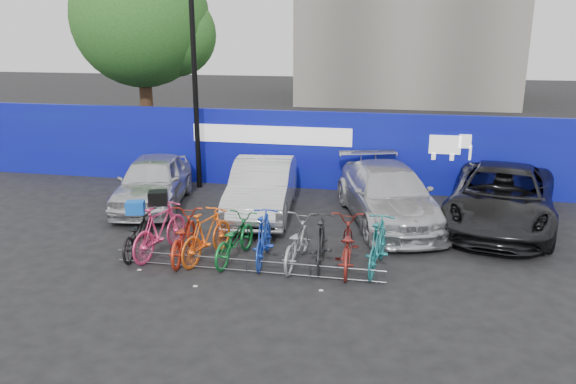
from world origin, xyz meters
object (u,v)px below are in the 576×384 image
(car_2, at_px, (388,195))
(bike_0, at_px, (137,234))
(bike_7, at_px, (321,241))
(bike_8, at_px, (346,244))
(car_1, at_px, (262,188))
(bike_3, at_px, (207,235))
(tree, at_px, (147,22))
(bike_rack, at_px, (246,266))
(bike_4, at_px, (234,239))
(bike_2, at_px, (183,236))
(bike_6, at_px, (296,242))
(car_0, at_px, (153,181))
(bike_1, at_px, (160,230))
(bike_5, at_px, (264,237))
(lamppost, at_px, (195,82))
(car_3, at_px, (502,197))
(bike_9, at_px, (378,245))

(car_2, relative_size, bike_0, 2.78)
(bike_7, xyz_separation_m, bike_8, (0.53, -0.03, -0.02))
(car_1, bearing_deg, bike_3, -103.23)
(tree, distance_m, bike_rack, 13.55)
(bike_4, bearing_deg, car_1, -78.31)
(tree, xyz_separation_m, bike_2, (5.24, -10.17, -4.57))
(bike_6, distance_m, bike_7, 0.52)
(tree, xyz_separation_m, bike_8, (8.72, -9.99, -4.55))
(car_0, distance_m, bike_1, 3.73)
(bike_5, relative_size, bike_7, 1.04)
(bike_7, bearing_deg, car_0, -35.73)
(bike_rack, distance_m, bike_3, 1.20)
(bike_3, bearing_deg, bike_1, 12.29)
(lamppost, bearing_deg, car_0, -104.94)
(car_0, distance_m, bike_8, 6.56)
(car_1, height_order, bike_0, car_1)
(bike_rack, relative_size, car_0, 1.35)
(bike_3, bearing_deg, bike_rack, 167.86)
(bike_3, xyz_separation_m, bike_6, (1.91, 0.14, -0.06))
(bike_0, bearing_deg, car_1, -127.29)
(car_0, distance_m, bike_0, 3.55)
(car_2, bearing_deg, bike_0, -165.46)
(tree, height_order, car_0, tree)
(car_0, distance_m, bike_3, 4.36)
(lamppost, distance_m, bike_6, 7.29)
(bike_rack, relative_size, car_1, 1.28)
(bike_rack, relative_size, bike_5, 3.04)
(car_3, distance_m, bike_4, 6.86)
(car_2, relative_size, bike_7, 2.76)
(car_1, distance_m, car_2, 3.31)
(bike_7, distance_m, bike_9, 1.17)
(bike_0, bearing_deg, car_3, -162.21)
(lamppost, distance_m, car_1, 4.24)
(bike_3, bearing_deg, bike_4, -156.76)
(car_0, distance_m, car_2, 6.46)
(bike_8, xyz_separation_m, bike_9, (0.64, 0.01, 0.04))
(bike_1, xyz_separation_m, bike_7, (3.51, 0.13, -0.05))
(car_0, bearing_deg, car_1, -12.48)
(car_0, bearing_deg, bike_4, -55.86)
(bike_0, xyz_separation_m, bike_2, (1.08, -0.05, 0.04))
(car_2, distance_m, bike_9, 3.18)
(car_2, bearing_deg, bike_4, -151.24)
(car_1, distance_m, car_3, 6.09)
(tree, height_order, car_3, tree)
(car_0, distance_m, bike_6, 5.68)
(lamppost, relative_size, bike_0, 3.47)
(car_1, bearing_deg, bike_4, -93.16)
(car_3, distance_m, bike_5, 6.31)
(car_3, height_order, bike_7, car_3)
(car_2, height_order, bike_1, car_2)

